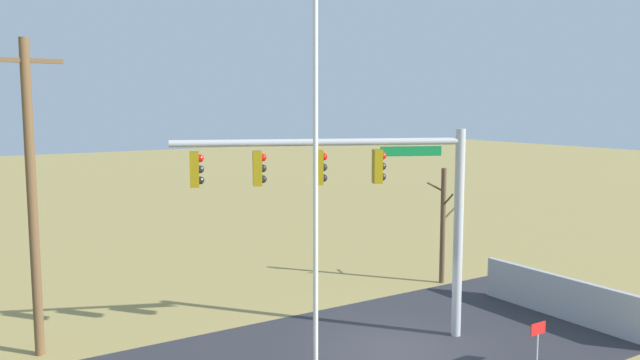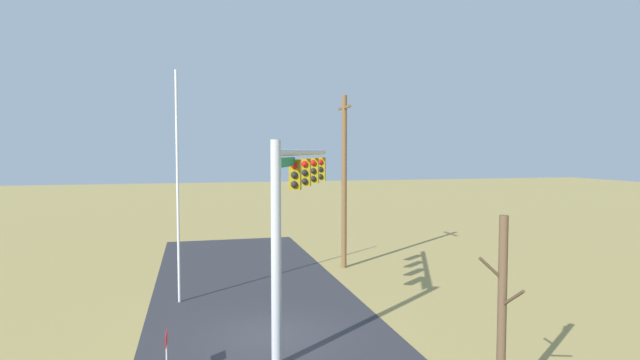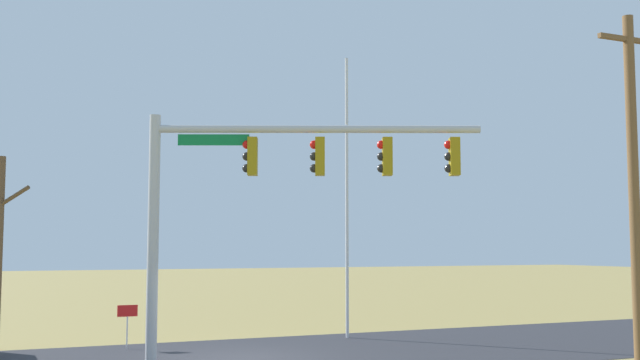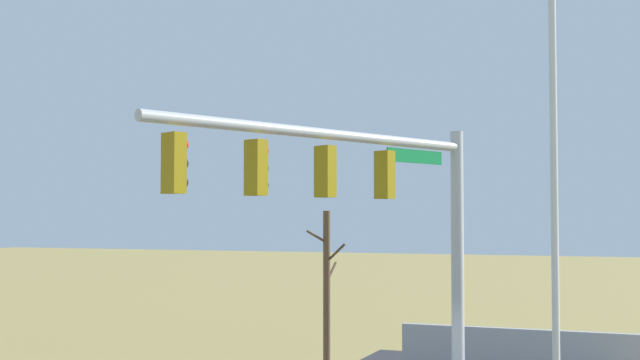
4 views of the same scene
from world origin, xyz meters
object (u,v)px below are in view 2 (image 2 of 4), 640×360
signal_mast (298,192)px  utility_pole (344,179)px  flagpole (178,187)px  open_sign (166,344)px  bare_tree (502,312)px

signal_mast → utility_pole: utility_pole is taller
signal_mast → flagpole: bearing=-136.7°
signal_mast → flagpole: 5.63m
signal_mast → open_sign: size_ratio=6.32×
utility_pole → bare_tree: utility_pole is taller
flagpole → bare_tree: 12.80m
flagpole → bare_tree: (10.36, 7.19, -2.19)m
flagpole → open_sign: bearing=-1.2°
signal_mast → bare_tree: (6.27, 3.33, -2.25)m
open_sign → flagpole: bearing=178.8°
signal_mast → utility_pole: bearing=153.5°
bare_tree → open_sign: size_ratio=3.65×
flagpole → signal_mast: bearing=43.3°
utility_pole → signal_mast: bearing=-26.5°
bare_tree → open_sign: (-3.57, -7.33, -1.38)m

